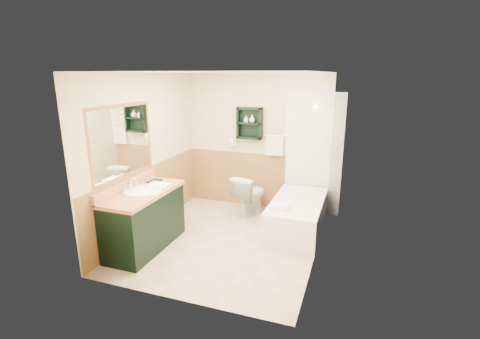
% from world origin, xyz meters
% --- Properties ---
extents(floor, '(3.00, 3.00, 0.00)m').
position_xyz_m(floor, '(0.00, 0.00, 0.00)').
color(floor, '#BFAE8C').
rests_on(floor, ground).
extents(back_wall, '(2.60, 0.04, 2.40)m').
position_xyz_m(back_wall, '(0.00, 1.52, 1.20)').
color(back_wall, '#FFF1C7').
rests_on(back_wall, ground).
extents(left_wall, '(0.04, 3.00, 2.40)m').
position_xyz_m(left_wall, '(-1.32, 0.00, 1.20)').
color(left_wall, '#FFF1C7').
rests_on(left_wall, ground).
extents(right_wall, '(0.04, 3.00, 2.40)m').
position_xyz_m(right_wall, '(1.32, 0.00, 1.20)').
color(right_wall, '#FFF1C7').
rests_on(right_wall, ground).
extents(ceiling, '(2.60, 3.00, 0.04)m').
position_xyz_m(ceiling, '(0.00, 0.00, 2.42)').
color(ceiling, white).
rests_on(ceiling, back_wall).
extents(wainscot_left, '(2.98, 2.98, 1.00)m').
position_xyz_m(wainscot_left, '(-1.29, 0.00, 0.50)').
color(wainscot_left, '#AF8147').
rests_on(wainscot_left, left_wall).
extents(wainscot_back, '(2.58, 2.58, 1.00)m').
position_xyz_m(wainscot_back, '(0.00, 1.49, 0.50)').
color(wainscot_back, '#AF8147').
rests_on(wainscot_back, back_wall).
extents(mirror_frame, '(1.30, 1.30, 1.00)m').
position_xyz_m(mirror_frame, '(-1.27, -0.55, 1.50)').
color(mirror_frame, '#9C5C33').
rests_on(mirror_frame, left_wall).
extents(mirror_glass, '(1.20, 1.20, 0.90)m').
position_xyz_m(mirror_glass, '(-1.27, -0.55, 1.50)').
color(mirror_glass, white).
rests_on(mirror_glass, left_wall).
extents(tile_right, '(1.50, 1.50, 2.10)m').
position_xyz_m(tile_right, '(1.28, 0.75, 1.05)').
color(tile_right, white).
rests_on(tile_right, right_wall).
extents(tile_back, '(0.95, 0.95, 2.10)m').
position_xyz_m(tile_back, '(1.03, 1.48, 1.05)').
color(tile_back, white).
rests_on(tile_back, back_wall).
extents(tile_accent, '(1.50, 1.50, 0.10)m').
position_xyz_m(tile_accent, '(1.27, 0.75, 1.90)').
color(tile_accent, '#124124').
rests_on(tile_accent, right_wall).
extents(wall_shelf, '(0.45, 0.15, 0.55)m').
position_xyz_m(wall_shelf, '(-0.10, 1.41, 1.55)').
color(wall_shelf, black).
rests_on(wall_shelf, back_wall).
extents(hair_dryer, '(0.10, 0.24, 0.18)m').
position_xyz_m(hair_dryer, '(-0.40, 1.43, 1.20)').
color(hair_dryer, white).
rests_on(hair_dryer, back_wall).
extents(towel_bar, '(0.40, 0.06, 0.40)m').
position_xyz_m(towel_bar, '(0.35, 1.45, 1.35)').
color(towel_bar, white).
rests_on(towel_bar, back_wall).
extents(curtain_rod, '(0.03, 1.60, 0.03)m').
position_xyz_m(curtain_rod, '(0.53, 0.75, 2.00)').
color(curtain_rod, silver).
rests_on(curtain_rod, back_wall).
extents(shower_curtain, '(1.05, 1.05, 1.70)m').
position_xyz_m(shower_curtain, '(0.53, 0.92, 1.15)').
color(shower_curtain, beige).
rests_on(shower_curtain, curtain_rod).
extents(vanity, '(0.59, 1.31, 0.83)m').
position_xyz_m(vanity, '(-0.99, -0.57, 0.42)').
color(vanity, black).
rests_on(vanity, ground).
extents(bathtub, '(0.76, 1.50, 0.51)m').
position_xyz_m(bathtub, '(0.93, 0.66, 0.25)').
color(bathtub, white).
rests_on(bathtub, ground).
extents(toilet, '(0.56, 0.79, 0.70)m').
position_xyz_m(toilet, '(0.02, 1.06, 0.35)').
color(toilet, white).
rests_on(toilet, ground).
extents(counter_towel, '(0.31, 0.24, 0.04)m').
position_xyz_m(counter_towel, '(-0.89, -0.33, 0.85)').
color(counter_towel, white).
rests_on(counter_towel, vanity).
extents(vanity_book, '(0.16, 0.03, 0.21)m').
position_xyz_m(vanity_book, '(-1.16, -0.14, 0.94)').
color(vanity_book, black).
rests_on(vanity_book, vanity).
extents(tub_towel, '(0.26, 0.22, 0.07)m').
position_xyz_m(tub_towel, '(0.73, 0.22, 0.54)').
color(tub_towel, white).
rests_on(tub_towel, bathtub).
extents(soap_bottle_a, '(0.09, 0.13, 0.05)m').
position_xyz_m(soap_bottle_a, '(-0.16, 1.40, 1.59)').
color(soap_bottle_a, white).
rests_on(soap_bottle_a, wall_shelf).
extents(soap_bottle_b, '(0.11, 0.13, 0.10)m').
position_xyz_m(soap_bottle_b, '(-0.05, 1.40, 1.62)').
color(soap_bottle_b, white).
rests_on(soap_bottle_b, wall_shelf).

